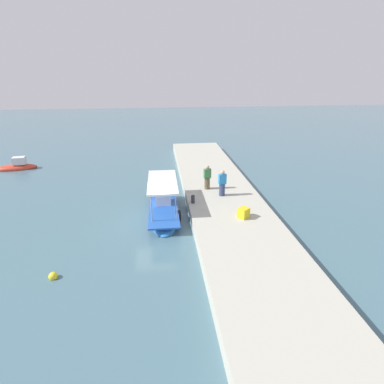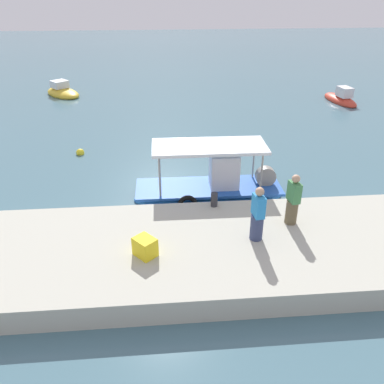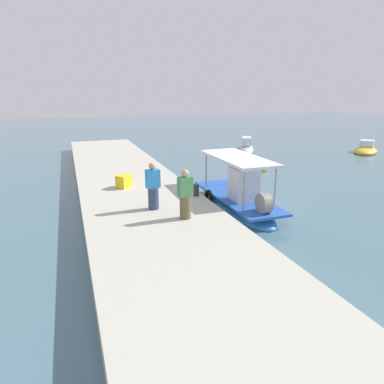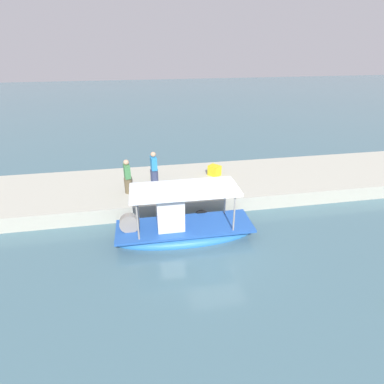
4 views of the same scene
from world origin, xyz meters
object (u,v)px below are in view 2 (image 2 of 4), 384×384
Objects in this scene: fisherman_by_crate at (293,202)px; mooring_bollard at (214,200)px; marker_buoy at (80,153)px; cargo_crate at (145,247)px; moored_boat_far at (341,99)px; fisherman_near_bollard at (258,216)px; moored_boat_near at (63,92)px; main_fishing_boat at (211,189)px.

fisherman_by_crate reaches higher than mooring_bollard.
cargo_crate is at bearing -70.12° from marker_buoy.
marker_buoy is (-5.90, 7.05, -0.92)m from mooring_bollard.
marker_buoy is 0.11× the size of moored_boat_far.
fisherman_near_bollard reaches higher than moored_boat_far.
moored_boat_near is at bearing 115.54° from mooring_bollard.
fisherman_near_bollard reaches higher than marker_buoy.
mooring_bollard reaches higher than marker_buoy.
mooring_bollard is at bearing 48.30° from cargo_crate.
main_fishing_boat is 4.26m from fisherman_near_bollard.
marker_buoy is at bearing -154.24° from moored_boat_far.
moored_boat_near is 20.73m from moored_boat_far.
fisherman_near_bollard is 2.87× the size of cargo_crate.
mooring_bollard is 0.14× the size of moored_boat_far.
cargo_crate is 22.73m from moored_boat_near.
cargo_crate is at bearing -118.96° from main_fishing_boat.
cargo_crate reaches higher than moored_boat_far.
cargo_crate is 0.16× the size of moored_boat_far.
fisherman_by_crate is at bearing 16.08° from cargo_crate.
fisherman_by_crate is 0.46× the size of moored_boat_far.
moored_boat_far is (11.30, 15.35, -0.80)m from mooring_bollard.
mooring_bollard is 9.24m from marker_buoy.
moored_boat_near is (-11.47, 20.33, -1.34)m from fisherman_by_crate.
main_fishing_boat is 17.48m from moored_boat_far.
moored_boat_near is at bearing 104.94° from marker_buoy.
mooring_bollard is 0.13× the size of moored_boat_near.
marker_buoy is 0.11× the size of moored_boat_near.
mooring_bollard is 0.82× the size of cargo_crate.
fisherman_by_crate is 18.94m from moored_boat_far.
fisherman_by_crate is at bearing 30.82° from fisherman_near_bollard.
mooring_bollard is at bearing -64.46° from moored_boat_near.
cargo_crate is (-4.76, -1.37, -0.50)m from fisherman_by_crate.
fisherman_near_bollard reaches higher than cargo_crate.
fisherman_near_bollard is at bearing -77.64° from main_fishing_boat.
marker_buoy is (-6.05, 5.15, -0.34)m from main_fishing_boat.
cargo_crate reaches higher than mooring_bollard.
moored_boat_far is (20.40, -3.68, 0.00)m from moored_boat_near.
main_fishing_boat is 4.06m from fisherman_by_crate.
mooring_bollard is at bearing 115.97° from fisherman_near_bollard.
main_fishing_boat is 1.60× the size of moored_boat_far.
fisherman_by_crate is at bearing -45.28° from marker_buoy.
marker_buoy is at bearing 127.10° from fisherman_near_bollard.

